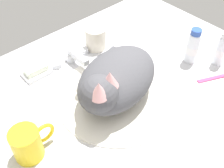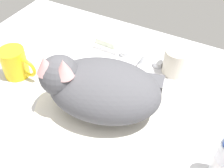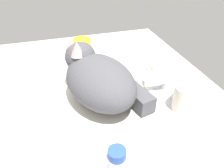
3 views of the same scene
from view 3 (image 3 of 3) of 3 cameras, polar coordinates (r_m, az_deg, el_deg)
The scene contains 8 objects.
ground_plane at distance 72.03cm, azimuth -2.88°, elevation -5.22°, with size 110.00×82.50×3.00cm, color silver.
sink_basin at distance 70.82cm, azimuth -2.92°, elevation -4.00°, with size 36.77×36.77×0.88cm, color white.
faucet at distance 76.65cm, azimuth 12.93°, elevation 0.02°, with size 14.29×10.72×5.03cm.
cat at distance 67.52cm, azimuth -3.56°, elevation 1.68°, with size 31.63×26.14×16.79cm.
coffee_mug at distance 93.40cm, azimuth -7.66°, elevation 8.72°, with size 11.46×7.27×8.92cm.
rinse_cup at distance 68.98cm, azimuth 18.37°, elevation -3.47°, with size 7.42×7.42×8.00cm.
soap_dish at distance 88.30cm, azimuth 10.87°, elevation 3.97°, with size 9.00×6.40×1.20cm, color white.
soap_bar at distance 87.52cm, azimuth 10.98°, elevation 4.87°, with size 7.20×4.05×2.01cm, color silver.
Camera 3 is at (54.23, -12.55, 44.21)cm, focal length 35.68 mm.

